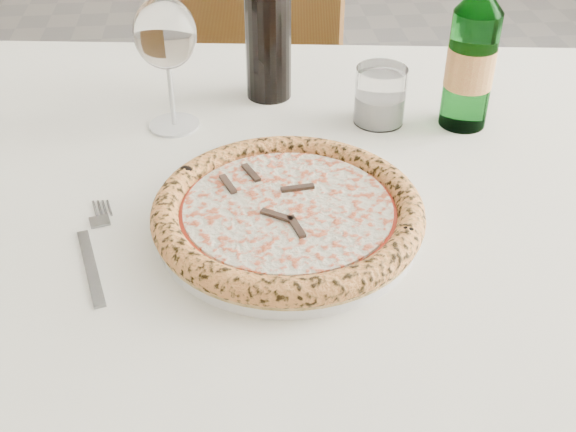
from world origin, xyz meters
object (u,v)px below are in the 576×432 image
beer_bottle (472,56)px  wine_bottle (268,21)px  plate (288,224)px  pizza (288,212)px  dining_table (281,234)px  chair_far (243,83)px  wine_glass (165,36)px  tumbler (380,99)px

beer_bottle → wine_bottle: wine_bottle is taller
plate → pizza: 0.02m
dining_table → plate: (0.00, -0.10, 0.09)m
chair_far → wine_glass: (-0.12, -0.61, 0.36)m
pizza → tumbler: 0.30m
dining_table → plate: plate is taller
tumbler → beer_bottle: beer_bottle is taller
chair_far → plate: chair_far is taller
tumbler → wine_bottle: size_ratio=0.29×
pizza → wine_bottle: wine_bottle is taller
chair_far → wine_glass: size_ratio=4.89×
chair_far → wine_glass: 0.72m
pizza → beer_bottle: beer_bottle is taller
beer_bottle → pizza: bearing=-139.9°
chair_far → wine_bottle: wine_bottle is taller
dining_table → tumbler: bearing=44.0°
pizza → chair_far: bearing=91.3°
pizza → beer_bottle: (0.28, 0.23, 0.08)m
pizza → wine_glass: 0.32m
dining_table → wine_bottle: size_ratio=5.89×
tumbler → beer_bottle: (0.12, -0.02, 0.07)m
dining_table → tumbler: tumbler is taller
plate → beer_bottle: bearing=40.1°
plate → beer_bottle: beer_bottle is taller
wine_glass → wine_bottle: wine_bottle is taller
dining_table → beer_bottle: (0.28, 0.13, 0.19)m
chair_far → tumbler: bearing=-74.1°
plate → pizza: pizza is taller
plate → beer_bottle: size_ratio=1.16×
pizza → tumbler: bearing=58.0°
wine_glass → tumbler: (0.30, -0.01, -0.10)m
tumbler → beer_bottle: size_ratio=0.32×
tumbler → beer_bottle: bearing=-9.0°
plate → wine_glass: bearing=117.6°
wine_glass → wine_bottle: (0.14, 0.09, -0.02)m
dining_table → wine_glass: wine_glass is taller
dining_table → chair_far: (-0.02, 0.78, -0.14)m
wine_glass → dining_table: bearing=-50.0°
plate → tumbler: size_ratio=3.65×
plate → wine_glass: wine_glass is taller
wine_glass → pizza: bearing=-62.4°
chair_far → wine_glass: wine_glass is taller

